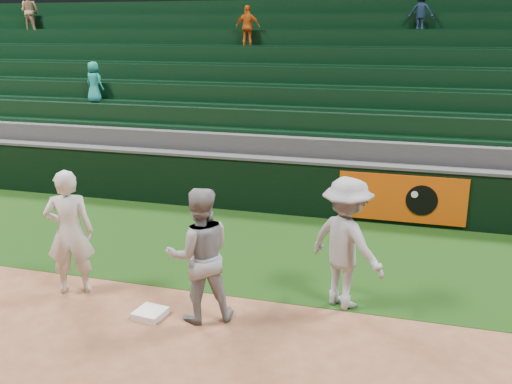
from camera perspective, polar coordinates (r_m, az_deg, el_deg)
ground at (r=8.46m, az=-8.63°, el=-12.38°), size 70.00×70.00×0.00m
foul_grass at (r=10.99m, az=-2.14°, el=-5.28°), size 36.00×4.20×0.01m
first_base at (r=8.54m, az=-10.53°, el=-11.83°), size 0.46×0.46×0.09m
first_baseman at (r=9.22m, az=-18.16°, el=-3.85°), size 0.85×0.73×1.98m
baserunner at (r=8.00m, az=-5.64°, el=-6.29°), size 1.18×1.09×1.94m
base_coach at (r=8.42m, az=9.01°, el=-5.08°), size 1.47×1.30×1.97m
field_wall at (r=12.79m, az=1.00°, el=0.79°), size 36.00×0.45×1.25m
stadium_seating at (r=16.18m, az=4.44°, el=7.84°), size 36.00×5.95×5.18m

